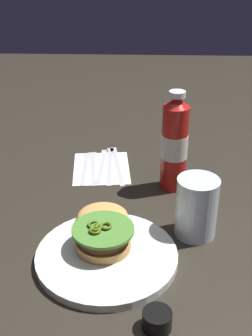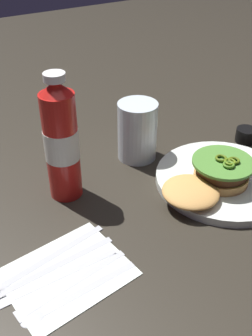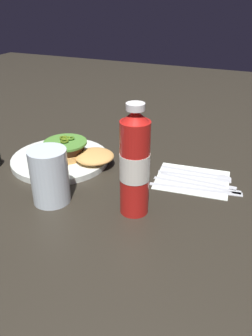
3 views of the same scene
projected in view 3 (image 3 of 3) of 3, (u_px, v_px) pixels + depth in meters
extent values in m
plane|color=#2A251D|center=(85.00, 178.00, 0.88)|extent=(3.00, 3.00, 0.00)
cylinder|color=silver|center=(60.00, 159.00, 0.96)|extent=(0.27, 0.27, 0.02)
cylinder|color=tan|center=(66.00, 154.00, 0.95)|extent=(0.11, 0.11, 0.02)
cylinder|color=#512D19|center=(66.00, 148.00, 0.94)|extent=(0.10, 0.10, 0.02)
cylinder|color=red|center=(65.00, 144.00, 0.94)|extent=(0.09, 0.09, 0.01)
cylinder|color=#4C8431|center=(65.00, 143.00, 0.93)|extent=(0.12, 0.12, 0.01)
torus|color=#4A7920|center=(70.00, 138.00, 0.94)|extent=(0.02, 0.02, 0.01)
torus|color=#4D6314|center=(64.00, 138.00, 0.95)|extent=(0.02, 0.02, 0.01)
torus|color=#4C6414|center=(64.00, 141.00, 0.93)|extent=(0.02, 0.02, 0.01)
torus|color=#567715|center=(66.00, 138.00, 0.94)|extent=(0.02, 0.02, 0.01)
ellipsoid|color=tan|center=(95.00, 156.00, 0.93)|extent=(0.11, 0.11, 0.03)
cylinder|color=red|center=(135.00, 169.00, 0.70)|extent=(0.06, 0.06, 0.21)
cone|color=red|center=(135.00, 116.00, 0.65)|extent=(0.06, 0.06, 0.02)
cylinder|color=white|center=(135.00, 107.00, 0.64)|extent=(0.04, 0.04, 0.01)
cylinder|color=white|center=(135.00, 166.00, 0.70)|extent=(0.06, 0.06, 0.06)
cylinder|color=silver|center=(50.00, 176.00, 0.76)|extent=(0.09, 0.09, 0.13)
cube|color=white|center=(192.00, 180.00, 0.87)|extent=(0.20, 0.16, 0.00)
cube|color=silver|center=(190.00, 187.00, 0.83)|extent=(0.20, 0.05, 0.00)
cube|color=silver|center=(226.00, 191.00, 0.81)|extent=(0.08, 0.03, 0.00)
cube|color=silver|center=(191.00, 183.00, 0.85)|extent=(0.19, 0.02, 0.00)
cube|color=silver|center=(224.00, 189.00, 0.82)|extent=(0.08, 0.02, 0.00)
cube|color=silver|center=(192.00, 179.00, 0.87)|extent=(0.17, 0.01, 0.00)
cube|color=silver|center=(220.00, 184.00, 0.84)|extent=(0.08, 0.02, 0.00)
cube|color=silver|center=(193.00, 175.00, 0.89)|extent=(0.19, 0.04, 0.00)
cube|color=silver|center=(224.00, 179.00, 0.87)|extent=(0.04, 0.03, 0.00)
cube|color=silver|center=(195.00, 171.00, 0.90)|extent=(0.18, 0.02, 0.00)
ellipsoid|color=silver|center=(224.00, 176.00, 0.88)|extent=(0.04, 0.03, 0.00)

